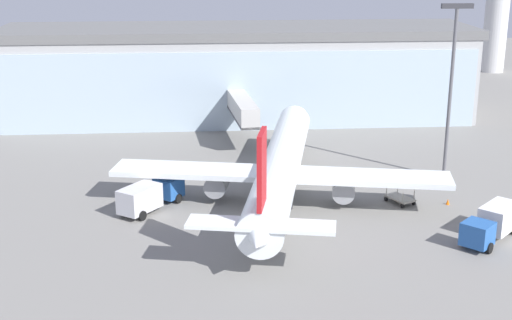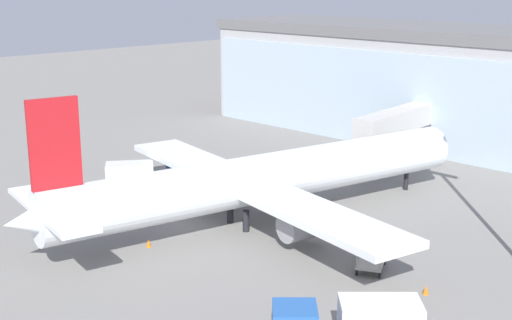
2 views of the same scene
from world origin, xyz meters
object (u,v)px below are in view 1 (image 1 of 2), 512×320
(baggage_cart, at_px, (400,198))
(safety_cone_nose, at_px, (270,236))
(safety_cone_wingtip, at_px, (448,202))
(apron_light_mast, at_px, (452,77))
(fuel_truck, at_px, (492,223))
(jet_bridge, at_px, (241,107))
(catering_truck, at_px, (149,195))
(airplane, at_px, (281,167))

(baggage_cart, distance_m, safety_cone_nose, 15.20)
(safety_cone_wingtip, bearing_deg, apron_light_mast, 74.65)
(fuel_truck, relative_size, safety_cone_wingtip, 12.22)
(jet_bridge, xyz_separation_m, catering_truck, (-9.62, -23.84, -2.70))
(safety_cone_nose, bearing_deg, safety_cone_wingtip, 21.88)
(fuel_truck, height_order, safety_cone_wingtip, fuel_truck)
(airplane, height_order, safety_cone_wingtip, airplane)
(apron_light_mast, distance_m, safety_cone_nose, 26.98)
(apron_light_mast, distance_m, airplane, 20.30)
(apron_light_mast, height_order, catering_truck, apron_light_mast)
(airplane, distance_m, baggage_cart, 11.75)
(apron_light_mast, xyz_separation_m, baggage_cart, (-6.66, -7.37, -10.25))
(jet_bridge, relative_size, safety_cone_nose, 26.62)
(airplane, xyz_separation_m, baggage_cart, (11.30, -1.47, -2.86))
(jet_bridge, distance_m, safety_cone_nose, 31.60)
(airplane, distance_m, safety_cone_nose, 9.85)
(airplane, height_order, catering_truck, airplane)
(fuel_truck, xyz_separation_m, safety_cone_nose, (-18.50, 1.19, -1.19))
(catering_truck, distance_m, safety_cone_nose, 12.99)
(jet_bridge, bearing_deg, apron_light_mast, -134.30)
(catering_truck, relative_size, safety_cone_nose, 13.11)
(apron_light_mast, bearing_deg, catering_truck, -165.95)
(baggage_cart, bearing_deg, fuel_truck, 3.16)
(catering_truck, bearing_deg, baggage_cart, -53.72)
(catering_truck, relative_size, safety_cone_wingtip, 13.11)
(safety_cone_nose, xyz_separation_m, safety_cone_wingtip, (17.55, 7.05, 0.00))
(jet_bridge, bearing_deg, fuel_truck, -155.28)
(catering_truck, bearing_deg, safety_cone_wingtip, -55.17)
(jet_bridge, relative_size, safety_cone_wingtip, 26.62)
(apron_light_mast, bearing_deg, safety_cone_nose, -142.62)
(fuel_truck, bearing_deg, jet_bridge, -104.26)
(airplane, distance_m, catering_truck, 12.58)
(fuel_truck, height_order, safety_cone_nose, fuel_truck)
(apron_light_mast, xyz_separation_m, safety_cone_wingtip, (-2.21, -8.04, -10.47))
(safety_cone_nose, distance_m, safety_cone_wingtip, 18.91)
(catering_truck, height_order, safety_cone_wingtip, catering_truck)
(jet_bridge, distance_m, airplane, 22.35)
(airplane, xyz_separation_m, safety_cone_nose, (-1.79, -9.18, -3.09))
(apron_light_mast, distance_m, catering_truck, 32.57)
(apron_light_mast, height_order, airplane, apron_light_mast)
(jet_bridge, height_order, catering_truck, jet_bridge)
(fuel_truck, distance_m, baggage_cart, 10.46)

